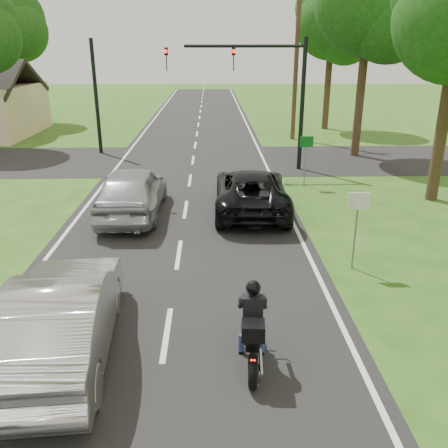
{
  "coord_description": "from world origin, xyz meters",
  "views": [
    {
      "loc": [
        0.96,
        -8.39,
        5.57
      ],
      "look_at": [
        1.27,
        3.0,
        1.3
      ],
      "focal_mm": 38.0,
      "sensor_mm": 36.0,
      "label": 1
    }
  ],
  "objects_px": {
    "silver_sedan": "(62,316)",
    "sign_white": "(358,212)",
    "utility_pole_far": "(297,55)",
    "motorcycle_rider": "(252,333)",
    "silver_suv": "(132,191)",
    "dark_suv": "(251,190)",
    "traffic_signal": "(263,80)",
    "sign_green": "(306,149)"
  },
  "relations": [
    {
      "from": "utility_pole_far",
      "to": "sign_white",
      "type": "distance_m",
      "value": 19.39
    },
    {
      "from": "traffic_signal",
      "to": "utility_pole_far",
      "type": "distance_m",
      "value": 8.55
    },
    {
      "from": "silver_sedan",
      "to": "traffic_signal",
      "type": "distance_m",
      "value": 15.86
    },
    {
      "from": "silver_suv",
      "to": "sign_white",
      "type": "distance_m",
      "value": 7.95
    },
    {
      "from": "silver_suv",
      "to": "traffic_signal",
      "type": "relative_size",
      "value": 0.8
    },
    {
      "from": "silver_sedan",
      "to": "silver_suv",
      "type": "xyz_separation_m",
      "value": [
        0.07,
        8.12,
        0.04
      ]
    },
    {
      "from": "motorcycle_rider",
      "to": "traffic_signal",
      "type": "xyz_separation_m",
      "value": [
        1.66,
        15.01,
        3.46
      ]
    },
    {
      "from": "traffic_signal",
      "to": "motorcycle_rider",
      "type": "bearing_deg",
      "value": -96.31
    },
    {
      "from": "motorcycle_rider",
      "to": "sign_green",
      "type": "height_order",
      "value": "sign_green"
    },
    {
      "from": "silver_suv",
      "to": "utility_pole_far",
      "type": "bearing_deg",
      "value": -118.4
    },
    {
      "from": "silver_suv",
      "to": "sign_green",
      "type": "xyz_separation_m",
      "value": [
        6.71,
        3.48,
        0.72
      ]
    },
    {
      "from": "motorcycle_rider",
      "to": "sign_white",
      "type": "xyz_separation_m",
      "value": [
        3.02,
        3.99,
        0.92
      ]
    },
    {
      "from": "traffic_signal",
      "to": "silver_sedan",
      "type": "bearing_deg",
      "value": -109.65
    },
    {
      "from": "sign_green",
      "to": "utility_pole_far",
      "type": "bearing_deg",
      "value": 83.27
    },
    {
      "from": "silver_sedan",
      "to": "utility_pole_far",
      "type": "xyz_separation_m",
      "value": [
        8.08,
        22.62,
        4.24
      ]
    },
    {
      "from": "motorcycle_rider",
      "to": "sign_white",
      "type": "relative_size",
      "value": 0.94
    },
    {
      "from": "silver_sedan",
      "to": "utility_pole_far",
      "type": "distance_m",
      "value": 24.39
    },
    {
      "from": "motorcycle_rider",
      "to": "utility_pole_far",
      "type": "relative_size",
      "value": 0.2
    },
    {
      "from": "dark_suv",
      "to": "traffic_signal",
      "type": "xyz_separation_m",
      "value": [
        0.97,
        6.17,
        3.37
      ]
    },
    {
      "from": "silver_suv",
      "to": "dark_suv",
      "type": "bearing_deg",
      "value": -175.03
    },
    {
      "from": "silver_sedan",
      "to": "sign_green",
      "type": "relative_size",
      "value": 2.37
    },
    {
      "from": "silver_sedan",
      "to": "dark_suv",
      "type": "bearing_deg",
      "value": -121.26
    },
    {
      "from": "silver_suv",
      "to": "silver_sedan",
      "type": "bearing_deg",
      "value": 89.98
    },
    {
      "from": "motorcycle_rider",
      "to": "silver_suv",
      "type": "bearing_deg",
      "value": 116.11
    },
    {
      "from": "dark_suv",
      "to": "silver_sedan",
      "type": "xyz_separation_m",
      "value": [
        -4.25,
        -8.44,
        0.08
      ]
    },
    {
      "from": "dark_suv",
      "to": "utility_pole_far",
      "type": "distance_m",
      "value": 15.3
    },
    {
      "from": "sign_green",
      "to": "silver_suv",
      "type": "bearing_deg",
      "value": -152.57
    },
    {
      "from": "motorcycle_rider",
      "to": "dark_suv",
      "type": "height_order",
      "value": "motorcycle_rider"
    },
    {
      "from": "traffic_signal",
      "to": "dark_suv",
      "type": "bearing_deg",
      "value": -98.9
    },
    {
      "from": "motorcycle_rider",
      "to": "traffic_signal",
      "type": "bearing_deg",
      "value": 87.55
    },
    {
      "from": "motorcycle_rider",
      "to": "dark_suv",
      "type": "bearing_deg",
      "value": 89.38
    },
    {
      "from": "utility_pole_far",
      "to": "sign_green",
      "type": "distance_m",
      "value": 11.63
    },
    {
      "from": "sign_white",
      "to": "sign_green",
      "type": "relative_size",
      "value": 1.0
    },
    {
      "from": "silver_suv",
      "to": "traffic_signal",
      "type": "xyz_separation_m",
      "value": [
        5.14,
        6.5,
        3.26
      ]
    },
    {
      "from": "dark_suv",
      "to": "silver_suv",
      "type": "bearing_deg",
      "value": 6.37
    },
    {
      "from": "utility_pole_far",
      "to": "motorcycle_rider",
      "type": "bearing_deg",
      "value": -101.11
    },
    {
      "from": "silver_sedan",
      "to": "sign_white",
      "type": "relative_size",
      "value": 2.37
    },
    {
      "from": "traffic_signal",
      "to": "sign_white",
      "type": "height_order",
      "value": "traffic_signal"
    },
    {
      "from": "dark_suv",
      "to": "sign_green",
      "type": "relative_size",
      "value": 2.54
    },
    {
      "from": "silver_suv",
      "to": "sign_green",
      "type": "distance_m",
      "value": 7.59
    },
    {
      "from": "silver_sedan",
      "to": "traffic_signal",
      "type": "relative_size",
      "value": 0.79
    },
    {
      "from": "utility_pole_far",
      "to": "traffic_signal",
      "type": "bearing_deg",
      "value": -109.68
    }
  ]
}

